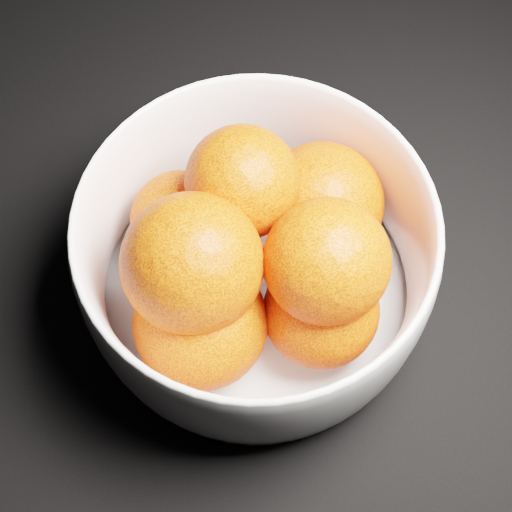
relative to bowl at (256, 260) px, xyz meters
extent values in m
cube|color=black|center=(0.04, 0.21, -0.06)|extent=(3.00, 3.00, 0.00)
cylinder|color=white|center=(0.00, 0.00, -0.05)|extent=(0.22, 0.22, 0.01)
sphere|color=#F9430B|center=(0.06, 0.03, 0.00)|extent=(0.09, 0.09, 0.09)
sphere|color=#F9430B|center=(-0.04, 0.04, 0.00)|extent=(0.07, 0.07, 0.07)
sphere|color=#F9430B|center=(-0.05, -0.03, 0.00)|extent=(0.09, 0.09, 0.09)
sphere|color=#F9430B|center=(0.03, -0.04, 0.00)|extent=(0.08, 0.08, 0.08)
sphere|color=#F9430B|center=(0.00, 0.04, 0.04)|extent=(0.07, 0.07, 0.07)
sphere|color=#F9430B|center=(-0.04, -0.01, 0.04)|extent=(0.09, 0.09, 0.09)
sphere|color=#F9430B|center=(0.04, -0.03, 0.04)|extent=(0.08, 0.08, 0.08)
camera|label=1|loc=(-0.05, -0.21, 0.43)|focal=50.00mm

